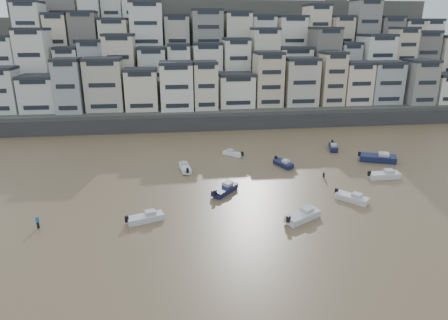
{
  "coord_description": "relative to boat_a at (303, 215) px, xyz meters",
  "views": [
    {
      "loc": [
        -4.68,
        -27.93,
        23.65
      ],
      "look_at": [
        2.79,
        30.0,
        4.0
      ],
      "focal_mm": 32.0,
      "sensor_mm": 36.0,
      "label": 1
    }
  ],
  "objects": [
    {
      "name": "boat_h",
      "position": [
        -4.88,
        27.67,
        -0.19
      ],
      "size": [
        4.27,
        3.76,
        1.18
      ],
      "primitive_type": null,
      "rotation": [
        0.0,
        0.0,
        2.48
      ],
      "color": "silver",
      "rests_on": "ground"
    },
    {
      "name": "boat_c",
      "position": [
        -8.74,
        9.97,
        -0.02
      ],
      "size": [
        4.95,
        5.43,
        1.51
      ],
      "primitive_type": null,
      "rotation": [
        0.0,
        0.0,
        0.88
      ],
      "color": "#13183D",
      "rests_on": "ground"
    },
    {
      "name": "boat_a",
      "position": [
        0.0,
        0.0,
        0.0
      ],
      "size": [
        5.87,
        4.57,
        1.56
      ],
      "primitive_type": null,
      "rotation": [
        0.0,
        0.0,
        0.54
      ],
      "color": "silver",
      "rests_on": "ground"
    },
    {
      "name": "ground",
      "position": [
        -11.2,
        -16.41,
        -0.78
      ],
      "size": [
        400.0,
        400.0,
        0.0
      ],
      "primitive_type": "plane",
      "color": "brown",
      "rests_on": "ground"
    },
    {
      "name": "boat_e",
      "position": [
        3.08,
        20.47,
        -0.13
      ],
      "size": [
        3.21,
        5.02,
        1.3
      ],
      "primitive_type": null,
      "rotation": [
        0.0,
        0.0,
        -1.19
      ],
      "color": "#13193B",
      "rests_on": "ground"
    },
    {
      "name": "boat_f",
      "position": [
        -14.26,
        20.4,
        -0.1
      ],
      "size": [
        2.31,
        5.19,
        1.37
      ],
      "primitive_type": null,
      "rotation": [
        0.0,
        0.0,
        1.71
      ],
      "color": "white",
      "rests_on": "ground"
    },
    {
      "name": "boat_j",
      "position": [
        -19.95,
        2.25,
        -0.1
      ],
      "size": [
        5.27,
        3.17,
        1.37
      ],
      "primitive_type": null,
      "rotation": [
        0.0,
        0.0,
        0.33
      ],
      "color": "silver",
      "rests_on": "ground"
    },
    {
      "name": "boat_i",
      "position": [
        15.8,
        29.16,
        -0.08
      ],
      "size": [
        3.11,
        5.43,
        1.41
      ],
      "primitive_type": null,
      "rotation": [
        0.0,
        0.0,
        -1.86
      ],
      "color": "#121939",
      "rests_on": "ground"
    },
    {
      "name": "boat_b",
      "position": [
        8.76,
        4.78,
        -0.09
      ],
      "size": [
        4.58,
        4.9,
        1.38
      ],
      "primitive_type": null,
      "rotation": [
        0.0,
        0.0,
        -0.85
      ],
      "color": "silver",
      "rests_on": "ground"
    },
    {
      "name": "person_pink",
      "position": [
        8.29,
        14.5,
        0.09
      ],
      "size": [
        0.44,
        0.44,
        1.74
      ],
      "primitive_type": null,
      "color": "#E9A5B8",
      "rests_on": "ground"
    },
    {
      "name": "hillside",
      "position": [
        3.54,
        88.43,
        12.23
      ],
      "size": [
        141.04,
        66.0,
        50.0
      ],
      "color": "#4C4C47",
      "rests_on": "ground"
    },
    {
      "name": "harbor_wall",
      "position": [
        -1.2,
        48.59,
        0.97
      ],
      "size": [
        140.0,
        3.0,
        3.5
      ],
      "primitive_type": "cube",
      "color": "#38383A",
      "rests_on": "ground"
    },
    {
      "name": "person_blue",
      "position": [
        -32.96,
        2.15,
        0.09
      ],
      "size": [
        0.44,
        0.44,
        1.74
      ],
      "primitive_type": null,
      "color": "#1764AF",
      "rests_on": "ground"
    },
    {
      "name": "boat_d",
      "position": [
        17.85,
        12.68,
        -0.02
      ],
      "size": [
        5.57,
        1.84,
        1.52
      ],
      "primitive_type": null,
      "rotation": [
        0.0,
        0.0,
        -0.0
      ],
      "color": "silver",
      "rests_on": "ground"
    },
    {
      "name": "boat_g",
      "position": [
        20.92,
        20.76,
        0.16
      ],
      "size": [
        7.28,
        4.63,
        1.89
      ],
      "primitive_type": null,
      "rotation": [
        0.0,
        0.0,
        -0.37
      ],
      "color": "#151D42",
      "rests_on": "ground"
    }
  ]
}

